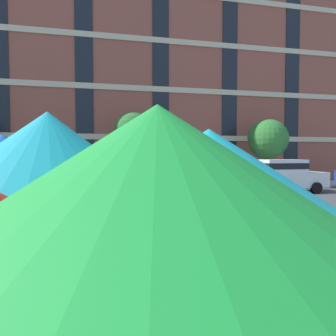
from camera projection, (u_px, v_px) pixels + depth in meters
ground_plane at (71, 213)px, 10.41m from camera, size 120.00×120.00×0.00m
sidewalk_far at (83, 190)px, 17.05m from camera, size 56.00×3.60×0.12m
apartment_building at (89, 83)px, 24.70m from camera, size 44.16×12.08×16.00m
sedan_gray at (33, 179)px, 13.56m from camera, size 4.40×1.98×1.78m
sedan_blue at (159, 177)px, 14.79m from camera, size 4.40×1.98×1.78m
sedan_white at (282, 175)px, 16.23m from camera, size 4.40×1.98×1.78m
street_tree_middle at (133, 135)px, 17.78m from camera, size 2.33×2.33×4.56m
street_tree_right at (267, 140)px, 19.37m from camera, size 2.54×2.53×4.32m
patio_umbrella at (48, 172)px, 1.71m from camera, size 3.63×3.37×2.26m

